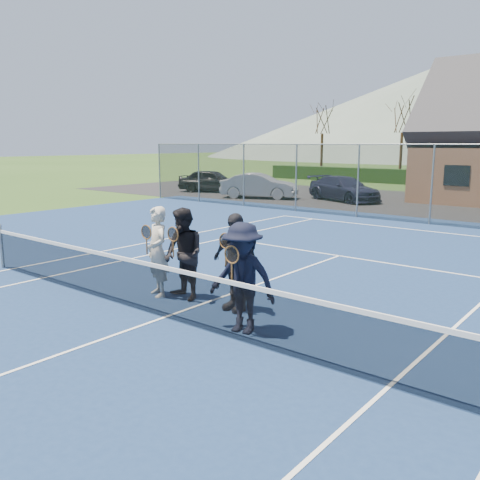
% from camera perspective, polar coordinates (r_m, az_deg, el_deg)
% --- Properties ---
extents(ground, '(220.00, 220.00, 0.00)m').
position_cam_1_polar(ground, '(26.72, 24.98, 3.28)').
color(ground, '#2C4B1B').
rests_on(ground, ground).
extents(court_surface, '(30.00, 30.00, 0.02)m').
position_cam_1_polar(court_surface, '(9.12, -8.49, -8.69)').
color(court_surface, navy).
rests_on(court_surface, ground).
extents(tarmac_carpark, '(40.00, 12.00, 0.01)m').
position_cam_1_polar(tarmac_carpark, '(27.94, 17.02, 4.11)').
color(tarmac_carpark, black).
rests_on(tarmac_carpark, ground).
extents(hill_west, '(110.00, 110.00, 18.00)m').
position_cam_1_polar(hill_west, '(105.71, 22.32, 13.26)').
color(hill_west, slate).
rests_on(hill_west, ground).
extents(car_a, '(4.49, 3.09, 1.42)m').
position_cam_1_polar(car_a, '(32.22, -3.19, 6.66)').
color(car_a, black).
rests_on(car_a, ground).
extents(car_b, '(4.46, 2.99, 1.39)m').
position_cam_1_polar(car_b, '(28.50, 2.14, 6.10)').
color(car_b, '#96989E').
rests_on(car_b, ground).
extents(car_c, '(4.85, 3.35, 1.30)m').
position_cam_1_polar(car_c, '(27.70, 11.59, 5.66)').
color(car_c, '#191A33').
rests_on(car_c, ground).
extents(court_markings, '(11.03, 23.83, 0.01)m').
position_cam_1_polar(court_markings, '(9.11, -8.50, -8.60)').
color(court_markings, white).
rests_on(court_markings, court_surface).
extents(tennis_net, '(11.68, 0.08, 1.10)m').
position_cam_1_polar(tennis_net, '(8.96, -8.59, -5.50)').
color(tennis_net, slate).
rests_on(tennis_net, ground).
extents(perimeter_fence, '(30.07, 0.07, 3.02)m').
position_cam_1_polar(perimeter_fence, '(20.35, 20.75, 5.86)').
color(perimeter_fence, slate).
rests_on(perimeter_fence, ground).
extents(tree_a, '(3.20, 3.20, 7.77)m').
position_cam_1_polar(tree_a, '(44.85, 9.29, 14.20)').
color(tree_a, '#382314').
rests_on(tree_a, ground).
extents(tree_b, '(3.20, 3.20, 7.77)m').
position_cam_1_polar(tree_b, '(41.80, 17.90, 14.09)').
color(tree_b, '#372114').
rests_on(tree_b, ground).
extents(player_a, '(0.77, 0.65, 1.80)m').
position_cam_1_polar(player_a, '(10.20, -9.25, -1.29)').
color(player_a, beige).
rests_on(player_a, court_surface).
extents(player_b, '(1.00, 0.86, 1.80)m').
position_cam_1_polar(player_b, '(9.90, -6.35, -1.59)').
color(player_b, black).
rests_on(player_b, court_surface).
extents(player_c, '(1.08, 0.54, 1.80)m').
position_cam_1_polar(player_c, '(9.19, -0.52, -2.48)').
color(player_c, '#25252A').
rests_on(player_c, court_surface).
extents(player_d, '(1.26, 0.85, 1.80)m').
position_cam_1_polar(player_d, '(8.12, 0.30, -4.29)').
color(player_d, black).
rests_on(player_d, court_surface).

